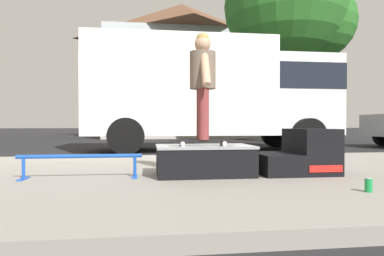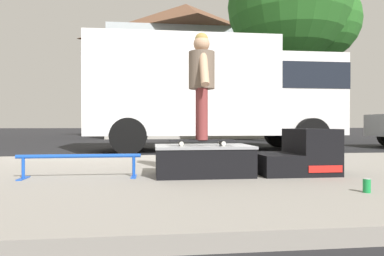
{
  "view_description": "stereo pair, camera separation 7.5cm",
  "coord_description": "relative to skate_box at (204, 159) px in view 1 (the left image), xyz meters",
  "views": [
    {
      "loc": [
        1.42,
        -7.36,
        0.73
      ],
      "look_at": [
        2.06,
        -2.51,
        0.68
      ],
      "focal_mm": 31.87,
      "sensor_mm": 36.0,
      "label": 1
    },
    {
      "loc": [
        1.49,
        -7.37,
        0.73
      ],
      "look_at": [
        2.06,
        -2.51,
        0.68
      ],
      "focal_mm": 31.87,
      "sensor_mm": 36.0,
      "label": 2
    }
  ],
  "objects": [
    {
      "name": "skateboard",
      "position": [
        -0.02,
        -0.01,
        0.22
      ],
      "size": [
        0.78,
        0.22,
        0.07
      ],
      "color": "black",
      "rests_on": "skate_box"
    },
    {
      "name": "soda_can",
      "position": [
        1.3,
        -1.22,
        -0.13
      ],
      "size": [
        0.07,
        0.07,
        0.13
      ],
      "color": "#198C3F",
      "rests_on": "sidewalk_slab"
    },
    {
      "name": "grind_rail",
      "position": [
        -1.43,
        -0.06,
        0.01
      ],
      "size": [
        1.38,
        0.28,
        0.27
      ],
      "color": "blue",
      "rests_on": "sidewalk_slab"
    },
    {
      "name": "house_behind",
      "position": [
        1.53,
        17.4,
        3.93
      ],
      "size": [
        9.54,
        8.22,
        8.4
      ],
      "color": "silver",
      "rests_on": "ground"
    },
    {
      "name": "ground_plane",
      "position": [
        -2.1,
        3.32,
        -0.31
      ],
      "size": [
        140.0,
        140.0,
        0.0
      ],
      "primitive_type": "plane",
      "color": "black"
    },
    {
      "name": "street_tree_main",
      "position": [
        5.31,
        9.52,
        5.23
      ],
      "size": [
        5.53,
        5.03,
        8.22
      ],
      "color": "brown",
      "rests_on": "ground"
    },
    {
      "name": "sidewalk_slab",
      "position": [
        -2.1,
        0.32,
        -0.25
      ],
      "size": [
        50.0,
        5.0,
        0.12
      ],
      "primitive_type": "cube",
      "color": "gray",
      "rests_on": "ground"
    },
    {
      "name": "kicker_ramp",
      "position": [
        1.22,
        -0.0,
        0.04
      ],
      "size": [
        0.92,
        0.75,
        0.56
      ],
      "color": "black",
      "rests_on": "sidewalk_slab"
    },
    {
      "name": "skate_box",
      "position": [
        0.0,
        0.0,
        0.0
      ],
      "size": [
        1.15,
        0.73,
        0.36
      ],
      "color": "black",
      "rests_on": "sidewalk_slab"
    },
    {
      "name": "skater_kid",
      "position": [
        -0.02,
        -0.01,
        0.99
      ],
      "size": [
        0.31,
        0.66,
        1.28
      ],
      "color": "brown",
      "rests_on": "skateboard"
    },
    {
      "name": "box_truck",
      "position": [
        1.18,
        5.52,
        1.39
      ],
      "size": [
        6.91,
        2.63,
        3.05
      ],
      "color": "white",
      "rests_on": "ground"
    }
  ]
}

